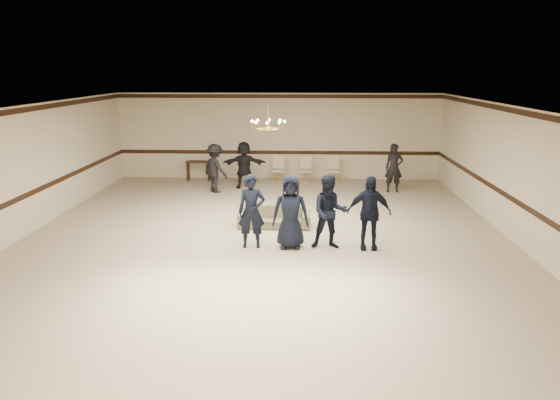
# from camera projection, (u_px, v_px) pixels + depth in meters

# --- Properties ---
(room) EXTENTS (12.01, 14.01, 3.21)m
(room) POSITION_uv_depth(u_px,v_px,m) (266.00, 173.00, 12.79)
(room) COLOR beige
(room) RESTS_ON ground
(chair_rail) EXTENTS (12.00, 0.02, 0.14)m
(chair_rail) POSITION_uv_depth(u_px,v_px,m) (278.00, 152.00, 19.71)
(chair_rail) COLOR black
(chair_rail) RESTS_ON wall_back
(crown_molding) EXTENTS (12.00, 0.02, 0.14)m
(crown_molding) POSITION_uv_depth(u_px,v_px,m) (278.00, 96.00, 19.20)
(crown_molding) COLOR black
(crown_molding) RESTS_ON wall_back
(chandelier) EXTENTS (0.94, 0.94, 0.89)m
(chandelier) POSITION_uv_depth(u_px,v_px,m) (268.00, 116.00, 13.45)
(chandelier) COLOR gold
(chandelier) RESTS_ON ceiling
(boy_a) EXTENTS (0.65, 0.45, 1.72)m
(boy_a) POSITION_uv_depth(u_px,v_px,m) (252.00, 211.00, 12.10)
(boy_a) COLOR black
(boy_a) RESTS_ON floor
(boy_b) EXTENTS (0.84, 0.55, 1.72)m
(boy_b) POSITION_uv_depth(u_px,v_px,m) (290.00, 212.00, 12.06)
(boy_b) COLOR black
(boy_b) RESTS_ON floor
(boy_c) EXTENTS (0.86, 0.68, 1.72)m
(boy_c) POSITION_uv_depth(u_px,v_px,m) (330.00, 212.00, 12.03)
(boy_c) COLOR black
(boy_c) RESTS_ON floor
(boy_d) EXTENTS (1.03, 0.46, 1.72)m
(boy_d) POSITION_uv_depth(u_px,v_px,m) (369.00, 213.00, 11.99)
(boy_d) COLOR black
(boy_d) RESTS_ON floor
(settee) EXTENTS (1.91, 0.78, 0.55)m
(settee) POSITION_uv_depth(u_px,v_px,m) (274.00, 216.00, 13.82)
(settee) COLOR olive
(settee) RESTS_ON floor
(adult_left) EXTENTS (1.20, 1.15, 1.64)m
(adult_left) POSITION_uv_depth(u_px,v_px,m) (215.00, 168.00, 17.53)
(adult_left) COLOR black
(adult_left) RESTS_ON floor
(adult_mid) EXTENTS (1.54, 0.54, 1.64)m
(adult_mid) POSITION_uv_depth(u_px,v_px,m) (244.00, 165.00, 18.17)
(adult_mid) COLOR black
(adult_mid) RESTS_ON floor
(adult_right) EXTENTS (0.61, 0.40, 1.64)m
(adult_right) POSITION_uv_depth(u_px,v_px,m) (394.00, 168.00, 17.57)
(adult_right) COLOR black
(adult_right) RESTS_ON floor
(banquet_chair_left) EXTENTS (0.49, 0.49, 0.93)m
(banquet_chair_left) POSITION_uv_depth(u_px,v_px,m) (279.00, 170.00, 19.15)
(banquet_chair_left) COLOR beige
(banquet_chair_left) RESTS_ON floor
(banquet_chair_mid) EXTENTS (0.46, 0.46, 0.93)m
(banquet_chair_mid) POSITION_uv_depth(u_px,v_px,m) (306.00, 170.00, 19.10)
(banquet_chair_mid) COLOR beige
(banquet_chair_mid) RESTS_ON floor
(banquet_chair_right) EXTENTS (0.50, 0.50, 0.93)m
(banquet_chair_right) POSITION_uv_depth(u_px,v_px,m) (333.00, 170.00, 19.06)
(banquet_chair_right) COLOR beige
(banquet_chair_right) RESTS_ON floor
(console_table) EXTENTS (0.90, 0.43, 0.74)m
(console_table) POSITION_uv_depth(u_px,v_px,m) (199.00, 171.00, 19.48)
(console_table) COLOR black
(console_table) RESTS_ON floor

